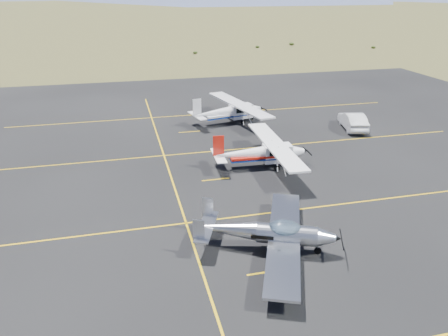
{
  "coord_description": "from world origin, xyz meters",
  "views": [
    {
      "loc": [
        -9.11,
        -19.73,
        12.72
      ],
      "look_at": [
        -2.84,
        5.73,
        1.6
      ],
      "focal_mm": 35.0,
      "sensor_mm": 36.0,
      "label": 1
    }
  ],
  "objects_px": {
    "aircraft_low_wing": "(270,233)",
    "aircraft_plain": "(229,111)",
    "sedan": "(353,121)",
    "aircraft_cessna": "(261,152)"
  },
  "relations": [
    {
      "from": "aircraft_low_wing",
      "to": "aircraft_plain",
      "type": "relative_size",
      "value": 0.87
    },
    {
      "from": "aircraft_plain",
      "to": "aircraft_cessna",
      "type": "bearing_deg",
      "value": -104.63
    },
    {
      "from": "aircraft_cessna",
      "to": "aircraft_plain",
      "type": "distance_m",
      "value": 11.35
    },
    {
      "from": "sedan",
      "to": "aircraft_low_wing",
      "type": "bearing_deg",
      "value": 64.06
    },
    {
      "from": "aircraft_cessna",
      "to": "sedan",
      "type": "distance_m",
      "value": 13.15
    },
    {
      "from": "aircraft_cessna",
      "to": "aircraft_low_wing",
      "type": "bearing_deg",
      "value": -103.61
    },
    {
      "from": "aircraft_cessna",
      "to": "sedan",
      "type": "height_order",
      "value": "aircraft_cessna"
    },
    {
      "from": "aircraft_low_wing",
      "to": "sedan",
      "type": "bearing_deg",
      "value": 72.9
    },
    {
      "from": "aircraft_plain",
      "to": "sedan",
      "type": "distance_m",
      "value": 11.79
    },
    {
      "from": "aircraft_low_wing",
      "to": "aircraft_plain",
      "type": "height_order",
      "value": "aircraft_plain"
    }
  ]
}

